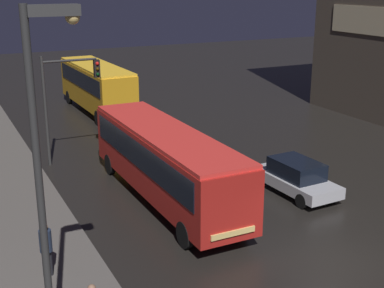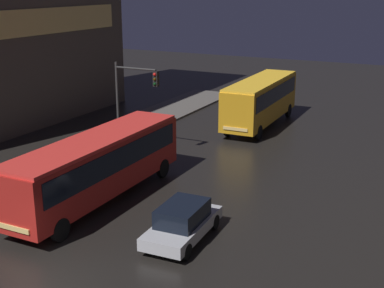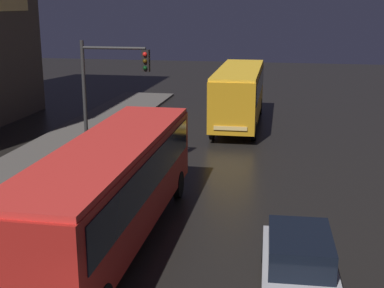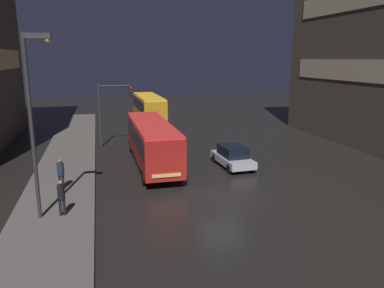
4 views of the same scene
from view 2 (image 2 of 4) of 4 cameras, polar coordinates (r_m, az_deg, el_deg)
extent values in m
cube|color=#56514C|center=(32.12, -15.78, -2.10)|extent=(4.00, 48.00, 0.15)
cube|color=#EAC66B|center=(39.24, -16.36, 12.38)|extent=(0.24, 17.77, 1.80)
cube|color=#AD1E19|center=(25.90, -10.01, -2.27)|extent=(2.52, 11.28, 2.47)
cube|color=black|center=(25.75, -10.07, -1.25)|extent=(2.58, 10.38, 1.10)
cube|color=red|center=(25.51, -10.16, 0.52)|extent=(2.47, 11.06, 0.16)
cube|color=#F4CC72|center=(22.28, -18.60, -8.48)|extent=(1.72, 0.11, 0.20)
cylinder|color=black|center=(22.67, -13.90, -8.87)|extent=(0.26, 1.00, 1.00)
cylinder|color=black|center=(24.11, -18.06, -7.64)|extent=(0.26, 1.00, 1.00)
cylinder|color=black|center=(29.07, -3.15, -2.57)|extent=(0.26, 1.00, 1.00)
cylinder|color=black|center=(30.20, -6.88, -1.92)|extent=(0.26, 1.00, 1.00)
cube|color=orange|center=(39.54, 7.33, 4.66)|extent=(2.66, 10.09, 2.71)
cube|color=black|center=(39.41, 7.37, 5.52)|extent=(2.70, 9.28, 1.10)
cube|color=yellow|center=(39.26, 7.41, 6.71)|extent=(2.60, 9.88, 0.16)
cube|color=#F4CC72|center=(35.14, 4.65, 1.60)|extent=(1.72, 0.14, 0.20)
cylinder|color=black|center=(36.19, 7.10, 1.24)|extent=(0.27, 1.00, 1.00)
cylinder|color=black|center=(36.93, 3.80, 1.65)|extent=(0.27, 1.00, 1.00)
cylinder|color=black|center=(42.91, 10.24, 3.56)|extent=(0.27, 1.00, 1.00)
cylinder|color=black|center=(43.54, 7.39, 3.89)|extent=(0.27, 1.00, 1.00)
cube|color=#B7B7BC|center=(22.14, -1.01, -8.84)|extent=(2.04, 4.37, 0.50)
cube|color=black|center=(21.88, -1.02, -7.38)|extent=(1.67, 2.43, 0.74)
cylinder|color=black|center=(20.76, -0.60, -11.40)|extent=(0.23, 0.65, 0.64)
cylinder|color=black|center=(21.44, -4.74, -10.50)|extent=(0.23, 0.65, 0.64)
cylinder|color=black|center=(23.14, 2.43, -8.30)|extent=(0.23, 0.65, 0.64)
cylinder|color=black|center=(23.75, -1.36, -7.61)|extent=(0.23, 0.65, 0.64)
cylinder|color=#2D2D2D|center=(33.00, -7.92, 3.83)|extent=(0.16, 0.16, 5.62)
cylinder|color=#2D2D2D|center=(31.77, -6.04, 8.01)|extent=(2.75, 0.12, 0.12)
cube|color=black|center=(31.14, -3.87, 6.95)|extent=(0.30, 0.24, 0.90)
sphere|color=red|center=(30.97, -4.01, 7.42)|extent=(0.18, 0.18, 0.18)
sphere|color=#3B2B07|center=(31.02, -4.00, 6.91)|extent=(0.18, 0.18, 0.18)
sphere|color=black|center=(31.07, -3.99, 6.40)|extent=(0.18, 0.18, 0.18)
camera|label=1|loc=(23.44, -64.35, 5.15)|focal=50.00mm
camera|label=3|loc=(11.39, -34.21, -1.59)|focal=50.00mm
camera|label=4|loc=(19.90, -81.63, -5.00)|focal=35.00mm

